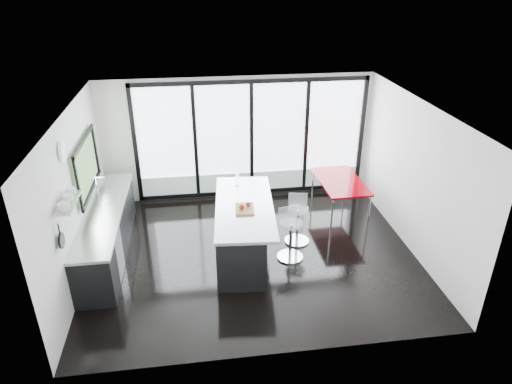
{
  "coord_description": "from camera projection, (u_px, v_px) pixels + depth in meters",
  "views": [
    {
      "loc": [
        -0.94,
        -7.12,
        4.89
      ],
      "look_at": [
        0.1,
        0.3,
        1.15
      ],
      "focal_mm": 32.0,
      "sensor_mm": 36.0,
      "label": 1
    }
  ],
  "objects": [
    {
      "name": "wall_back",
      "position": [
        250.0,
        144.0,
        10.27
      ],
      "size": [
        6.0,
        0.09,
        2.8
      ],
      "color": "silver",
      "rests_on": "ground"
    },
    {
      "name": "bar_stool_near",
      "position": [
        291.0,
        240.0,
        8.33
      ],
      "size": [
        0.57,
        0.57,
        0.77
      ],
      "primitive_type": "cylinder",
      "rotation": [
        0.0,
        0.0,
        0.2
      ],
      "color": "silver",
      "rests_on": "floor"
    },
    {
      "name": "ceiling",
      "position": [
        252.0,
        109.0,
        7.36
      ],
      "size": [
        6.0,
        5.0,
        0.0
      ],
      "primitive_type": "cube",
      "color": "white",
      "rests_on": "wall_back"
    },
    {
      "name": "wall_left",
      "position": [
        78.0,
        182.0,
        7.79
      ],
      "size": [
        0.26,
        5.0,
        2.8
      ],
      "color": "silver",
      "rests_on": "ground"
    },
    {
      "name": "wall_right",
      "position": [
        415.0,
        177.0,
        8.36
      ],
      "size": [
        0.0,
        5.0,
        2.8
      ],
      "primitive_type": "cube",
      "color": "silver",
      "rests_on": "ground"
    },
    {
      "name": "red_table",
      "position": [
        339.0,
        198.0,
        9.79
      ],
      "size": [
        0.91,
        1.55,
        0.82
      ],
      "primitive_type": "cube",
      "rotation": [
        0.0,
        0.0,
        0.02
      ],
      "color": "#82000B",
      "rests_on": "floor"
    },
    {
      "name": "wall_front",
      "position": [
        279.0,
        272.0,
        5.78
      ],
      "size": [
        6.0,
        0.0,
        2.8
      ],
      "primitive_type": "cube",
      "color": "silver",
      "rests_on": "ground"
    },
    {
      "name": "floor",
      "position": [
        253.0,
        254.0,
        8.62
      ],
      "size": [
        6.0,
        5.0,
        0.0
      ],
      "primitive_type": "cube",
      "color": "black",
      "rests_on": "ground"
    },
    {
      "name": "bar_stool_far",
      "position": [
        297.0,
        225.0,
        8.83
      ],
      "size": [
        0.54,
        0.54,
        0.76
      ],
      "primitive_type": "cylinder",
      "rotation": [
        0.0,
        0.0,
        -0.16
      ],
      "color": "silver",
      "rests_on": "floor"
    },
    {
      "name": "counter_cabinets",
      "position": [
        107.0,
        232.0,
        8.43
      ],
      "size": [
        0.69,
        3.24,
        1.36
      ],
      "color": "black",
      "rests_on": "floor"
    },
    {
      "name": "island",
      "position": [
        240.0,
        229.0,
        8.44
      ],
      "size": [
        1.24,
        2.54,
        1.31
      ],
      "color": "black",
      "rests_on": "floor"
    }
  ]
}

